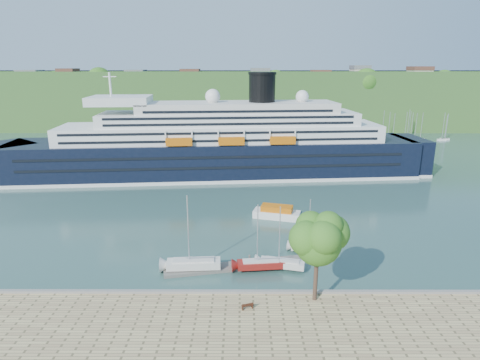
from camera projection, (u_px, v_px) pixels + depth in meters
name	position (u px, v px, depth m)	size (l,w,h in m)	color
ground	(227.00, 299.00, 47.05)	(400.00, 400.00, 0.00)	#2A4B45
far_hillside	(237.00, 98.00, 183.13)	(400.00, 50.00, 24.00)	#336227
quay_coping	(227.00, 292.00, 46.54)	(220.00, 0.50, 0.30)	slate
cruise_ship	(213.00, 125.00, 96.62)	(111.63, 16.25, 25.07)	black
park_bench	(247.00, 305.00, 43.43)	(1.34, 0.55, 0.86)	#421F13
promenade_tree	(317.00, 253.00, 43.73)	(6.91, 6.91, 11.45)	#2A5E18
floating_pontoon	(234.00, 266.00, 54.37)	(18.91, 2.31, 0.42)	slate
sailboat_white_near	(193.00, 236.00, 52.17)	(7.86, 2.18, 10.15)	silver
sailboat_red	(261.00, 240.00, 52.52)	(6.91, 1.92, 8.92)	maroon
sailboat_white_far	(312.00, 228.00, 57.40)	(6.15, 1.71, 7.95)	silver
tender_launch	(277.00, 212.00, 71.89)	(8.40, 2.87, 2.32)	#C6600B
sailboat_extra	(283.00, 240.00, 52.85)	(6.57, 1.83, 8.49)	silver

